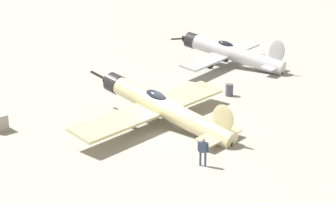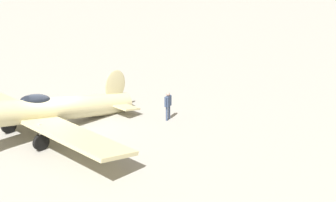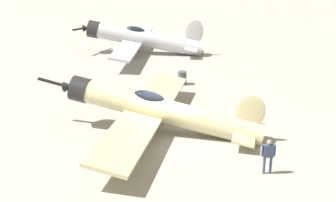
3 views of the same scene
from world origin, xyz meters
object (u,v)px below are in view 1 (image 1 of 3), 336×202
at_px(airplane_mid_apron, 230,53).
at_px(ground_crew_mechanic, 203,149).
at_px(fuel_drum, 229,90).
at_px(airplane_foreground, 161,107).

bearing_deg(airplane_mid_apron, ground_crew_mechanic, 113.27).
height_order(ground_crew_mechanic, fuel_drum, ground_crew_mechanic).
height_order(airplane_mid_apron, fuel_drum, airplane_mid_apron).
xyz_separation_m(airplane_foreground, fuel_drum, (8.12, 1.79, -0.80)).
bearing_deg(airplane_foreground, ground_crew_mechanic, 150.15).
xyz_separation_m(ground_crew_mechanic, fuel_drum, (10.26, 7.98, -0.51)).
distance_m(airplane_mid_apron, ground_crew_mechanic, 22.17).
distance_m(airplane_foreground, ground_crew_mechanic, 6.56).
bearing_deg(ground_crew_mechanic, airplane_mid_apron, -165.20).
height_order(airplane_foreground, airplane_mid_apron, airplane_mid_apron).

